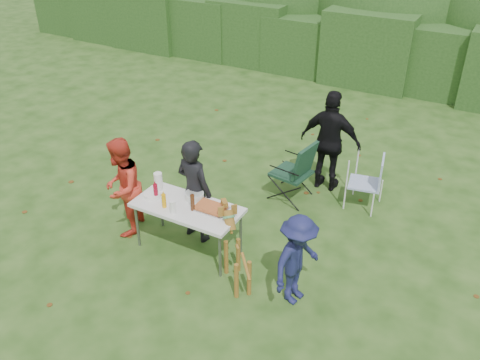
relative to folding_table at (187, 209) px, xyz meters
The scene contains 20 objects.
ground 0.71m from the folding_table, ahead, with size 80.00×80.00×0.00m, color #1E4211.
hedge_row 7.99m from the folding_table, 88.82° to the left, with size 22.00×1.40×1.70m, color #23471C.
shrub_backdrop 9.63m from the folding_table, 89.02° to the left, with size 20.00×2.60×3.20m, color #3D6628.
folding_table is the anchor object (origin of this frame).
person_cook 0.34m from the folding_table, 104.63° to the left, with size 0.58×0.38×1.58m, color black.
person_red_jacket 1.08m from the folding_table, behind, with size 0.73×0.57×1.50m, color red.
person_black_puffy 2.79m from the folding_table, 66.64° to the left, with size 1.02×0.42×1.73m, color black.
child 1.73m from the folding_table, ahead, with size 0.80×0.46×1.24m, color #191D4B.
dog 1.01m from the folding_table, 17.00° to the right, with size 0.96×0.38×0.91m, color brown, non-canonical shape.
camping_chair 2.09m from the folding_table, 70.74° to the left, with size 0.65×0.65×1.04m, color #183A27, non-canonical shape.
lawn_chair 2.94m from the folding_table, 51.78° to the left, with size 0.53×0.53×0.90m, color #4A6CB0, non-canonical shape.
food_tray 0.34m from the folding_table, 15.30° to the left, with size 0.45×0.30×0.02m, color #B7B7BA.
focaccia_bread 0.35m from the folding_table, 15.30° to the left, with size 0.40×0.26×0.04m, color #BB5E2E.
mustard_bottle 0.34m from the folding_table, 146.54° to the right, with size 0.06×0.06×0.20m, color #EAA00B.
ketchup_bottle 0.52m from the folding_table, behind, with size 0.06×0.06×0.22m, color maroon.
beer_bottle 0.22m from the folding_table, 18.79° to the right, with size 0.06×0.06×0.24m, color #47230F.
paper_towel_roll 0.65m from the folding_table, 164.01° to the left, with size 0.12×0.12×0.26m, color white.
cup_stack 0.27m from the folding_table, 108.87° to the right, with size 0.08×0.08×0.18m, color white.
pasta_bowl 0.23m from the folding_table, 91.89° to the left, with size 0.26×0.26×0.10m, color silver.
plate_stack 0.57m from the folding_table, behind, with size 0.24×0.24×0.05m, color white.
Camera 1 is at (3.24, -4.65, 4.58)m, focal length 38.00 mm.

